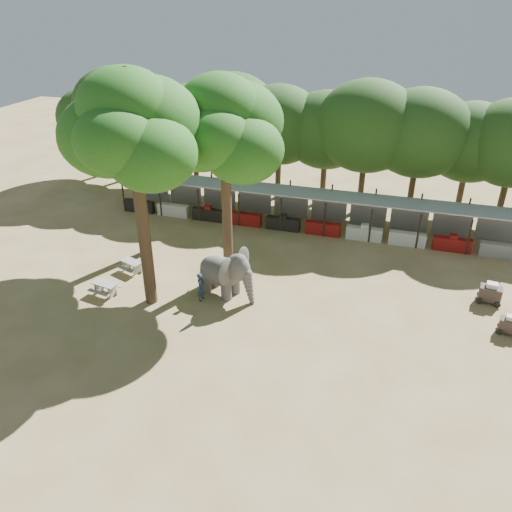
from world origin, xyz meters
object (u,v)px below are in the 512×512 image
(yard_tree_back, at_px, (223,129))
(yard_tree_center, at_px, (131,130))
(elephant, at_px, (226,272))
(picnic_table_near, at_px, (105,287))
(picnic_table_far, at_px, (132,265))
(handler, at_px, (201,287))
(cart_back, at_px, (490,293))
(cart_front, at_px, (510,325))
(yard_tree_left, at_px, (130,123))

(yard_tree_back, bearing_deg, yard_tree_center, -126.86)
(elephant, height_order, picnic_table_near, elephant)
(picnic_table_far, bearing_deg, handler, 1.96)
(elephant, distance_m, cart_back, 14.21)
(yard_tree_center, bearing_deg, yard_tree_back, 53.14)
(cart_front, bearing_deg, picnic_table_far, -169.45)
(picnic_table_far, bearing_deg, elephant, 13.24)
(yard_tree_back, height_order, picnic_table_near, yard_tree_back)
(elephant, height_order, handler, elephant)
(elephant, xyz_separation_m, picnic_table_far, (-6.27, 0.74, -0.92))
(yard_tree_center, xyz_separation_m, handler, (2.67, 0.72, -8.40))
(picnic_table_far, distance_m, cart_back, 20.23)
(yard_tree_back, bearing_deg, picnic_table_near, -142.47)
(picnic_table_near, distance_m, cart_front, 20.97)
(cart_front, bearing_deg, picnic_table_near, -162.06)
(elephant, height_order, cart_back, elephant)
(yard_tree_left, xyz_separation_m, picnic_table_near, (0.40, -5.30, -7.73))
(picnic_table_far, bearing_deg, yard_tree_back, 36.36)
(yard_tree_center, distance_m, cart_front, 20.32)
(picnic_table_near, relative_size, cart_front, 1.44)
(yard_tree_left, height_order, picnic_table_near, yard_tree_left)
(picnic_table_near, xyz_separation_m, cart_front, (20.82, 2.55, 0.03))
(yard_tree_back, relative_size, handler, 7.02)
(cart_back, bearing_deg, elephant, -158.75)
(elephant, bearing_deg, yard_tree_center, -139.49)
(yard_tree_left, distance_m, yard_tree_back, 6.09)
(cart_front, distance_m, cart_back, 2.76)
(handler, xyz_separation_m, picnic_table_far, (-5.15, 1.68, -0.36))
(handler, bearing_deg, picnic_table_far, 75.40)
(yard_tree_left, xyz_separation_m, picnic_table_far, (0.53, -2.61, -7.75))
(yard_tree_center, bearing_deg, yard_tree_left, 120.96)
(cart_front, bearing_deg, handler, -163.42)
(yard_tree_left, height_order, picnic_table_far, yard_tree_left)
(handler, xyz_separation_m, picnic_table_near, (-5.27, -1.02, -0.34))
(cart_front, relative_size, cart_back, 0.87)
(yard_tree_center, bearing_deg, cart_front, 7.03)
(cart_front, bearing_deg, yard_tree_center, -162.00)
(yard_tree_center, bearing_deg, elephant, 23.52)
(yard_tree_back, distance_m, elephant, 7.58)
(yard_tree_back, height_order, elephant, yard_tree_back)
(picnic_table_near, bearing_deg, yard_tree_center, 16.83)
(yard_tree_left, height_order, handler, yard_tree_left)
(handler, distance_m, picnic_table_near, 5.38)
(elephant, xyz_separation_m, cart_front, (14.42, 0.60, -0.87))
(picnic_table_near, bearing_deg, yard_tree_back, 47.79)
(elephant, relative_size, picnic_table_near, 2.25)
(picnic_table_near, bearing_deg, cart_back, 24.79)
(elephant, bearing_deg, yard_tree_left, 170.75)
(yard_tree_center, height_order, elephant, yard_tree_center)
(yard_tree_center, height_order, picnic_table_near, yard_tree_center)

